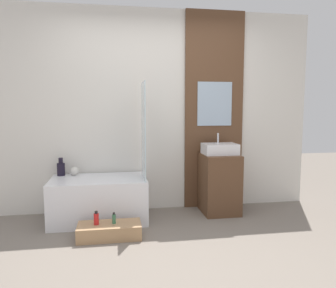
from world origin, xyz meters
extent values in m
plane|color=slate|center=(0.00, 0.00, 0.00)|extent=(12.00, 12.00, 0.00)
cube|color=silver|center=(0.00, 1.58, 1.30)|extent=(4.20, 0.06, 2.60)
cube|color=brown|center=(0.79, 1.53, 1.30)|extent=(0.79, 0.03, 2.60)
cube|color=#9EB2C6|center=(0.79, 1.51, 1.40)|extent=(0.47, 0.01, 0.58)
cube|color=white|center=(-0.73, 1.20, 0.26)|extent=(1.12, 0.66, 0.51)
cube|color=silver|center=(-0.73, 1.20, 0.51)|extent=(0.87, 0.47, 0.01)
cube|color=silver|center=(-0.20, 1.11, 1.08)|extent=(0.01, 0.45, 1.13)
cube|color=#A87F56|center=(-0.60, 0.64, 0.07)|extent=(0.65, 0.30, 0.15)
cube|color=brown|center=(0.79, 1.26, 0.38)|extent=(0.45, 0.50, 0.76)
cube|color=white|center=(0.79, 1.26, 0.82)|extent=(0.43, 0.30, 0.14)
cylinder|color=silver|center=(0.79, 1.34, 0.96)|extent=(0.02, 0.02, 0.13)
cylinder|color=black|center=(-1.19, 1.43, 0.59)|extent=(0.10, 0.10, 0.15)
cylinder|color=black|center=(-1.19, 1.43, 0.70)|extent=(0.05, 0.05, 0.07)
sphere|color=silver|center=(-1.03, 1.43, 0.57)|extent=(0.11, 0.11, 0.11)
cylinder|color=red|center=(-0.73, 0.64, 0.21)|extent=(0.05, 0.05, 0.12)
cylinder|color=black|center=(-0.73, 0.64, 0.28)|extent=(0.03, 0.03, 0.03)
cylinder|color=#38704C|center=(-0.55, 0.64, 0.20)|extent=(0.04, 0.04, 0.10)
cylinder|color=black|center=(-0.55, 0.64, 0.26)|extent=(0.02, 0.02, 0.02)
camera|label=1|loc=(-0.53, -2.70, 1.36)|focal=35.00mm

